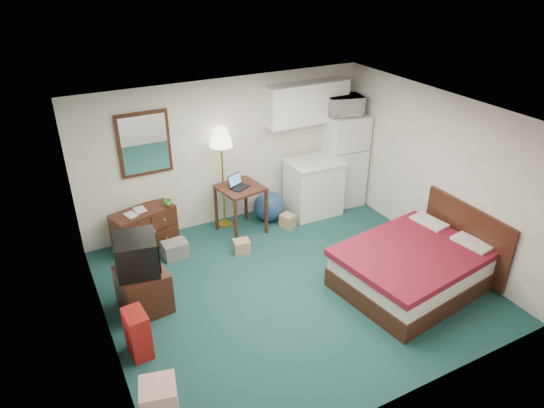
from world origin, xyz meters
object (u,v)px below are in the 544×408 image
kitchen_counter (314,188)px  tv_stand (144,289)px  fridge (342,159)px  dresser (145,229)px  bed (412,269)px  suitcase (138,333)px  floor_lamp (223,179)px  desk (241,209)px

kitchen_counter → tv_stand: 3.64m
fridge → dresser: bearing=-176.7°
tv_stand → kitchen_counter: bearing=14.1°
fridge → bed: bearing=-98.7°
dresser → bed: size_ratio=0.51×
tv_stand → dresser: bearing=68.9°
suitcase → kitchen_counter: bearing=24.5°
dresser → bed: (3.05, -2.79, -0.03)m
dresser → tv_stand: (-0.40, -1.49, -0.04)m
floor_lamp → bed: bearing=-60.1°
dresser → tv_stand: dresser is taller
floor_lamp → fridge: 2.30m
desk → suitcase: 3.02m
desk → tv_stand: 2.32m
bed → tv_stand: 3.69m
floor_lamp → tv_stand: bearing=-139.1°
kitchen_counter → desk: bearing=-176.9°
kitchen_counter → bed: 2.55m
dresser → kitchen_counter: 3.02m
dresser → floor_lamp: size_ratio=0.55×
floor_lamp → desk: 0.60m
bed → kitchen_counter: bearing=82.8°
floor_lamp → bed: 3.35m
tv_stand → suitcase: 0.84m
floor_lamp → kitchen_counter: size_ratio=1.82×
floor_lamp → kitchen_counter: 1.68m
desk → suitcase: (-2.24, -2.02, -0.12)m
dresser → desk: desk is taller
desk → kitchen_counter: (1.44, 0.03, 0.06)m
kitchen_counter → bed: kitchen_counter is taller
desk → kitchen_counter: bearing=-8.4°
desk → kitchen_counter: size_ratio=0.87×
floor_lamp → suitcase: size_ratio=2.93×
floor_lamp → kitchen_counter: (1.60, -0.32, -0.40)m
dresser → floor_lamp: floor_lamp is taller
suitcase → fridge: bearing=22.1°
floor_lamp → fridge: size_ratio=1.03×
bed → fridge: bearing=68.3°
dresser → floor_lamp: 1.51m
fridge → suitcase: size_ratio=2.85×
fridge → suitcase: bearing=-148.5°
kitchen_counter → suitcase: bearing=-149.0°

